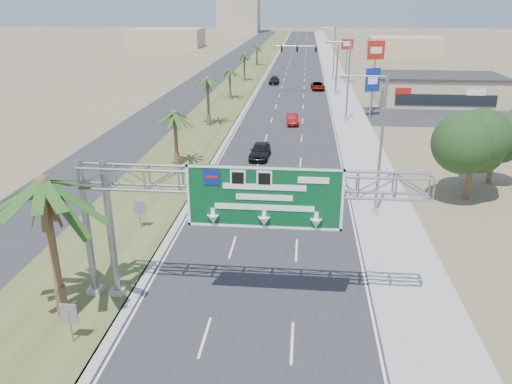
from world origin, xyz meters
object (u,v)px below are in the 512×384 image
object	(u,v)px
sign_gantry	(232,192)
car_left_lane	(260,151)
car_mid_lane	(292,119)
pole_sign_red_far	(347,48)
signal_mast	(324,65)
pole_sign_red_near	(376,55)
car_right_lane	(318,86)
car_far	(274,80)
store_building	(438,90)
palm_near	(42,183)
pole_sign_blue	(373,81)

from	to	relation	value
sign_gantry	car_left_lane	size ratio (longest dim) A/B	3.76
car_mid_lane	pole_sign_red_far	bearing A→B (deg)	71.03
signal_mast	car_left_lane	size ratio (longest dim) A/B	2.31
sign_gantry	signal_mast	world-z (taller)	signal_mast
pole_sign_red_near	car_right_lane	bearing A→B (deg)	110.14
signal_mast	car_far	bearing A→B (deg)	129.68
car_left_lane	pole_sign_red_near	bearing A→B (deg)	62.26
car_left_lane	pole_sign_red_far	distance (m)	50.81
sign_gantry	store_building	world-z (taller)	sign_gantry
palm_near	pole_sign_red_far	xyz separation A→B (m)	(18.80, 76.25, -0.45)
car_mid_lane	pole_sign_red_far	world-z (taller)	pole_sign_red_far
sign_gantry	car_left_lane	world-z (taller)	sign_gantry
sign_gantry	car_mid_lane	distance (m)	40.39
car_mid_lane	pole_sign_red_near	size ratio (longest dim) A/B	0.40
store_building	pole_sign_red_far	size ratio (longest dim) A/B	2.19
sign_gantry	car_far	world-z (taller)	sign_gantry
palm_near	pole_sign_blue	distance (m)	51.25
car_left_lane	pole_sign_red_near	xyz separation A→B (m)	(13.33, 22.43, 7.03)
sign_gantry	signal_mast	bearing A→B (deg)	84.26
palm_near	pole_sign_red_far	distance (m)	78.54
car_left_lane	pole_sign_red_far	world-z (taller)	pole_sign_red_far
car_far	pole_sign_blue	world-z (taller)	pole_sign_blue
car_far	sign_gantry	bearing A→B (deg)	-87.24
car_mid_lane	car_right_lane	distance (m)	26.90
palm_near	pole_sign_red_far	bearing A→B (deg)	76.15
sign_gantry	car_mid_lane	xyz separation A→B (m)	(1.78, 39.98, -5.41)
store_building	pole_sign_blue	size ratio (longest dim) A/B	2.73
palm_near	car_left_lane	bearing A→B (deg)	75.13
store_building	pole_sign_red_far	bearing A→B (deg)	124.18
store_building	car_mid_lane	bearing A→B (deg)	-142.91
palm_near	signal_mast	xyz separation A→B (m)	(14.37, 63.97, -2.08)
palm_near	pole_sign_red_far	size ratio (longest dim) A/B	1.02
palm_near	pole_sign_red_near	xyz separation A→B (m)	(20.53, 49.54, 0.86)
store_building	car_mid_lane	distance (m)	26.71
store_building	car_left_lane	xyz separation A→B (m)	(-24.00, -30.88, -1.24)
signal_mast	pole_sign_red_far	world-z (taller)	pole_sign_red_far
sign_gantry	car_right_lane	distance (m)	67.07
palm_near	pole_sign_blue	xyz separation A→B (m)	(20.09, 47.10, -2.23)
car_far	pole_sign_red_near	bearing A→B (deg)	-58.39
car_right_lane	pole_sign_red_far	distance (m)	10.98
sign_gantry	car_right_lane	size ratio (longest dim) A/B	3.60
sign_gantry	store_building	size ratio (longest dim) A/B	0.93
signal_mast	sign_gantry	bearing A→B (deg)	-95.74
palm_near	car_right_lane	bearing A→B (deg)	78.81
pole_sign_blue	signal_mast	bearing A→B (deg)	108.71
car_left_lane	car_far	world-z (taller)	car_left_lane
signal_mast	pole_sign_red_far	bearing A→B (deg)	70.15
pole_sign_blue	car_right_lane	bearing A→B (deg)	106.92
palm_near	pole_sign_blue	world-z (taller)	palm_near
car_mid_lane	car_right_lane	xyz separation A→B (m)	(3.64, 26.65, -0.00)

